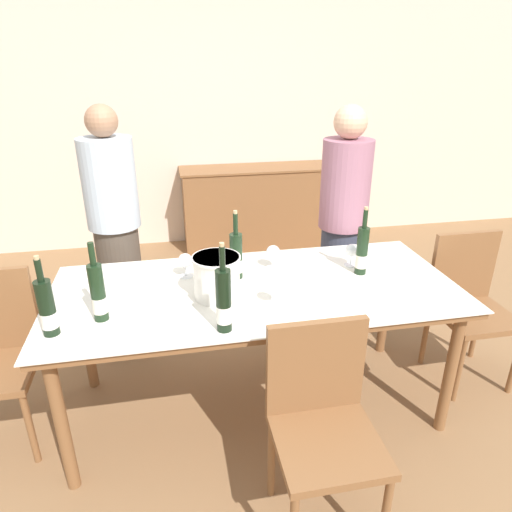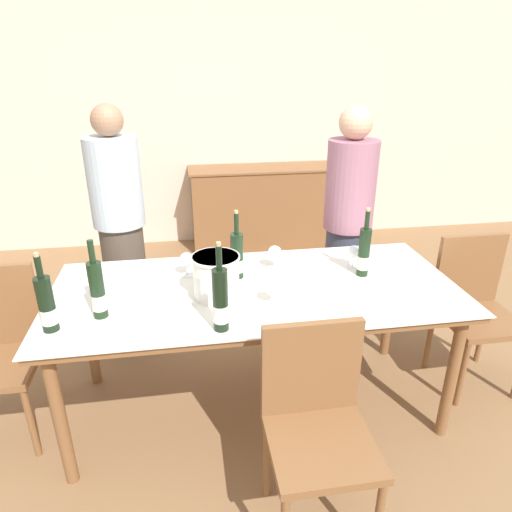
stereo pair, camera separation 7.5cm
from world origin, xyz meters
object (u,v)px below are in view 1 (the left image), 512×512
Objects in this scene: person_host at (116,235)px; wine_bottle_0 at (362,252)px; dining_table at (256,299)px; person_guest_left at (342,226)px; wine_bottle_3 at (98,293)px; wine_bottle_4 at (236,257)px; chair_near_front at (322,415)px; wine_glass_2 at (185,261)px; wine_bottle_1 at (224,302)px; wine_glass_0 at (273,253)px; chair_right_end at (469,298)px; sideboard_cabinet at (257,207)px; wine_glass_3 at (352,251)px; wine_glass_1 at (274,287)px; ice_bucket at (217,276)px; wine_bottle_2 at (47,309)px.

wine_bottle_0 is at bearing -28.86° from person_host.
person_guest_left reaches higher than dining_table.
wine_bottle_4 reaches higher than wine_bottle_3.
dining_table is 0.73m from chair_near_front.
wine_bottle_1 is at bearing -76.61° from wine_glass_2.
chair_right_end is (1.20, -0.14, -0.34)m from wine_glass_0.
sideboard_cabinet is at bearing 97.85° from person_guest_left.
person_guest_left is (0.16, 0.55, -0.05)m from wine_glass_3.
person_guest_left is (0.24, -1.78, 0.39)m from sideboard_cabinet.
wine_glass_1 is (-0.09, -0.40, 0.00)m from wine_glass_0.
wine_glass_1 is (0.26, -0.13, -0.02)m from ice_bucket.
sideboard_cabinet is at bearing 75.93° from wine_bottle_1.
wine_bottle_3 reaches higher than sideboard_cabinet.
wine_bottle_0 is 0.93× the size of wine_bottle_1.
wine_bottle_4 is at bearing -160.43° from wine_glass_0.
wine_glass_3 is (0.45, -0.05, -0.00)m from wine_glass_0.
chair_near_front is 1.78m from person_host.
wine_glass_1 is (-0.45, -2.67, 0.44)m from sideboard_cabinet.
person_host is at bearing 90.61° from wine_bottle_3.
wine_bottle_3 is 0.42× the size of chair_near_front.
wine_glass_2 is at bearing 37.16° from wine_bottle_2.
wine_bottle_4 reaches higher than chair_near_front.
wine_bottle_2 is 1.60m from wine_glass_3.
wine_bottle_1 is at bearing -8.65° from wine_bottle_2.
wine_bottle_4 is at bearing 104.56° from chair_near_front.
dining_table is at bearing -122.54° from wine_glass_0.
chair_near_front is (0.35, -0.33, -0.38)m from wine_bottle_1.
chair_right_end is at bearing 3.65° from dining_table.
person_guest_left reaches higher than wine_bottle_0.
wine_bottle_2 is (-1.46, -2.75, 0.47)m from sideboard_cabinet.
person_guest_left is at bearing 52.31° from wine_glass_1.
dining_table is 0.25m from wine_glass_1.
chair_near_front is (-0.37, -3.19, 0.11)m from sideboard_cabinet.
dining_table is 1.00m from wine_bottle_2.
wine_bottle_2 is at bearing -155.63° from wine_bottle_4.
wine_bottle_4 is (0.13, 0.51, -0.02)m from wine_bottle_1.
person_guest_left is at bearing 38.94° from ice_bucket.
ice_bucket is 0.15× the size of person_host.
wine_glass_0 is 1.05× the size of wine_glass_3.
person_guest_left is at bearing 34.79° from wine_bottle_4.
wine_bottle_0 reaches higher than wine_bottle_3.
sideboard_cabinet is 4.18× the size of wine_bottle_4.
wine_glass_2 is 0.15× the size of chair_right_end.
wine_glass_0 is (1.09, 0.47, -0.03)m from wine_bottle_2.
wine_glass_2 is 1.08m from chair_near_front.
wine_glass_1 is 1.29m from person_host.
wine_bottle_0 is 1.04× the size of wine_bottle_2.
wine_bottle_3 reaches higher than wine_glass_3.
wine_bottle_0 reaches higher than sideboard_cabinet.
ice_bucket is at bearing 11.82° from wine_bottle_3.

